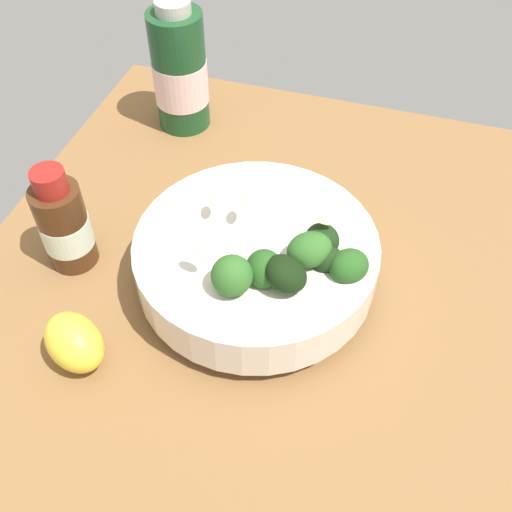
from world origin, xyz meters
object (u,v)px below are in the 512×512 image
object	(u,v)px
bottle_short	(64,225)
bottle_tall	(180,72)
bowl_of_broccoli	(259,258)
lemon_wedge	(74,342)

from	to	relation	value
bottle_short	bottle_tall	bearing A→B (deg)	-4.73
bowl_of_broccoli	bottle_tall	distance (cm)	28.83
bowl_of_broccoli	bottle_short	world-z (taller)	bottle_short
bottle_short	lemon_wedge	bearing A→B (deg)	-149.35
lemon_wedge	bottle_short	xyz separation A→B (cm)	(10.59, 6.28, 2.35)
bowl_of_broccoli	lemon_wedge	xyz separation A→B (cm)	(-12.80, 12.85, -1.42)
lemon_wedge	bottle_tall	bearing A→B (deg)	6.66
bowl_of_broccoli	bottle_short	distance (cm)	19.27
bowl_of_broccoli	bottle_tall	xyz separation A→B (cm)	(23.05, 17.03, 3.16)
bowl_of_broccoli	lemon_wedge	size ratio (longest dim) A/B	3.71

